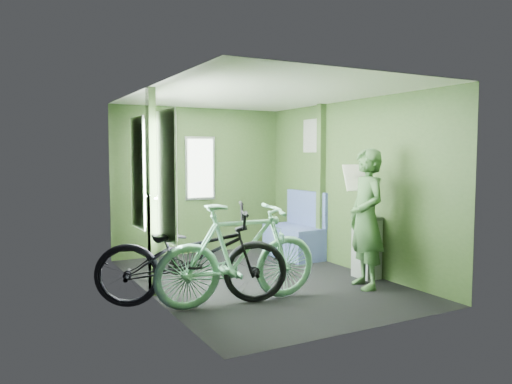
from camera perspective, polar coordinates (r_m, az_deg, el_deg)
room at (r=6.16m, az=-0.04°, el=3.07°), size 4.00×4.02×2.31m
bicycle_black at (r=5.37m, az=-7.24°, el=-12.74°), size 2.14×1.44×1.11m
bicycle_mint at (r=5.35m, az=-1.93°, el=-12.76°), size 1.83×0.73×1.13m
passenger at (r=5.99m, az=12.49°, el=-2.96°), size 0.52×0.75×1.64m
waste_box at (r=6.53m, az=12.53°, el=-6.17°), size 0.23×0.32×0.79m
bench_seat at (r=7.66m, az=4.53°, el=-5.24°), size 0.59×0.99×1.01m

